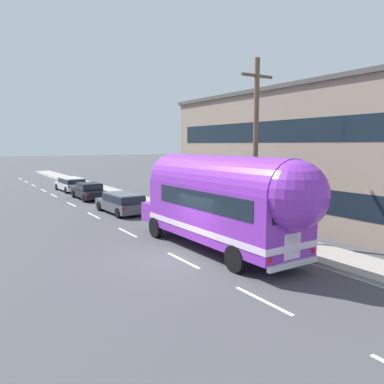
# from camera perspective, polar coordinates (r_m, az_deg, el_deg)

# --- Properties ---
(ground_plane) EXTENTS (300.00, 300.00, 0.00)m
(ground_plane) POSITION_cam_1_polar(r_m,az_deg,el_deg) (15.50, -1.82, -10.02)
(ground_plane) COLOR #424247
(lane_markings) EXTENTS (4.12, 80.00, 0.01)m
(lane_markings) POSITION_cam_1_polar(r_m,az_deg,el_deg) (27.74, -9.97, -2.44)
(lane_markings) COLOR silver
(lane_markings) RESTS_ON ground
(sidewalk_slab) EXTENTS (2.40, 90.00, 0.15)m
(sidewalk_slab) POSITION_cam_1_polar(r_m,az_deg,el_deg) (26.46, -3.07, -2.65)
(sidewalk_slab) COLOR gray
(sidewalk_slab) RESTS_ON ground
(roadside_building) EXTENTS (14.00, 22.17, 7.84)m
(roadside_building) POSITION_cam_1_polar(r_m,az_deg,el_deg) (26.77, 23.73, 5.15)
(roadside_building) COLOR gray
(roadside_building) RESTS_ON ground
(utility_pole) EXTENTS (1.80, 0.24, 8.50)m
(utility_pole) POSITION_cam_1_polar(r_m,az_deg,el_deg) (18.08, 9.54, 6.57)
(utility_pole) COLOR brown
(utility_pole) RESTS_ON ground
(painted_bus) EXTENTS (2.70, 10.71, 4.12)m
(painted_bus) POSITION_cam_1_polar(r_m,az_deg,el_deg) (15.85, 4.98, -1.12)
(painted_bus) COLOR purple
(painted_bus) RESTS_ON ground
(car_lead) EXTENTS (2.10, 4.71, 1.37)m
(car_lead) POSITION_cam_1_polar(r_m,az_deg,el_deg) (25.67, -10.50, -1.45)
(car_lead) COLOR #474C51
(car_lead) RESTS_ON ground
(car_second) EXTENTS (1.94, 4.62, 1.37)m
(car_second) POSITION_cam_1_polar(r_m,az_deg,el_deg) (33.05, -15.23, 0.24)
(car_second) COLOR black
(car_second) RESTS_ON ground
(car_third) EXTENTS (2.08, 4.84, 1.37)m
(car_third) POSITION_cam_1_polar(r_m,az_deg,el_deg) (39.06, -17.74, 1.25)
(car_third) COLOR silver
(car_third) RESTS_ON ground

